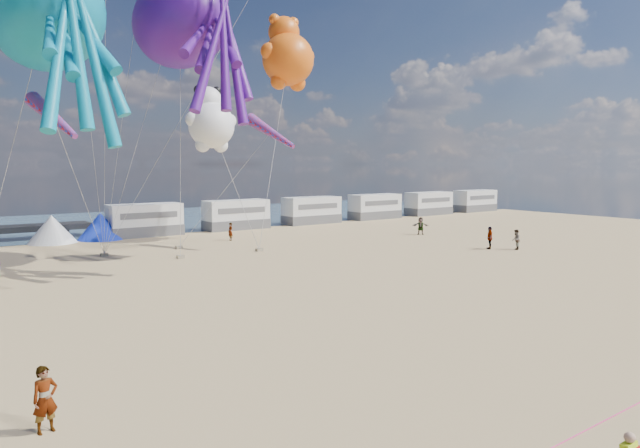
# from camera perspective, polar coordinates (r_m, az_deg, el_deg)

# --- Properties ---
(ground) EXTENTS (120.00, 120.00, 0.00)m
(ground) POSITION_cam_1_polar(r_m,az_deg,el_deg) (18.27, 8.29, -15.44)
(ground) COLOR tan
(ground) RESTS_ON ground
(water) EXTENTS (120.00, 120.00, 0.00)m
(water) POSITION_cam_1_polar(r_m,az_deg,el_deg) (68.45, -25.97, -0.17)
(water) COLOR #3E5E76
(water) RESTS_ON ground
(motorhome_0) EXTENTS (6.60, 2.50, 3.00)m
(motorhome_0) POSITION_cam_1_polar(r_m,az_deg,el_deg) (55.33, -17.10, 0.39)
(motorhome_0) COLOR silver
(motorhome_0) RESTS_ON ground
(motorhome_1) EXTENTS (6.60, 2.50, 3.00)m
(motorhome_1) POSITION_cam_1_polar(r_m,az_deg,el_deg) (59.11, -8.37, 0.93)
(motorhome_1) COLOR silver
(motorhome_1) RESTS_ON ground
(motorhome_2) EXTENTS (6.60, 2.50, 3.00)m
(motorhome_2) POSITION_cam_1_polar(r_m,az_deg,el_deg) (64.08, -0.85, 1.38)
(motorhome_2) COLOR silver
(motorhome_2) RESTS_ON ground
(motorhome_3) EXTENTS (6.60, 2.50, 3.00)m
(motorhome_3) POSITION_cam_1_polar(r_m,az_deg,el_deg) (69.99, 5.51, 1.75)
(motorhome_3) COLOR silver
(motorhome_3) RESTS_ON ground
(motorhome_4) EXTENTS (6.60, 2.50, 3.00)m
(motorhome_4) POSITION_cam_1_polar(r_m,az_deg,el_deg) (76.63, 10.82, 2.03)
(motorhome_4) COLOR silver
(motorhome_4) RESTS_ON ground
(motorhome_5) EXTENTS (6.60, 2.50, 3.00)m
(motorhome_5) POSITION_cam_1_polar(r_m,az_deg,el_deg) (83.83, 15.26, 2.26)
(motorhome_5) COLOR silver
(motorhome_5) RESTS_ON ground
(tent_white) EXTENTS (4.00, 4.00, 2.40)m
(tent_white) POSITION_cam_1_polar(r_m,az_deg,el_deg) (53.30, -25.23, -0.45)
(tent_white) COLOR white
(tent_white) RESTS_ON ground
(tent_blue) EXTENTS (4.00, 4.00, 2.40)m
(tent_blue) POSITION_cam_1_polar(r_m,az_deg,el_deg) (54.19, -21.09, -0.18)
(tent_blue) COLOR #1933CC
(tent_blue) RESTS_ON ground
(rope_line) EXTENTS (34.00, 0.03, 0.03)m
(rope_line) POSITION_cam_1_polar(r_m,az_deg,el_deg) (15.42, 22.28, -19.96)
(rope_line) COLOR #F2338C
(rope_line) RESTS_ON ground
(standing_person) EXTENTS (0.68, 0.51, 1.70)m
(standing_person) POSITION_cam_1_polar(r_m,az_deg,el_deg) (16.28, -25.79, -15.51)
(standing_person) COLOR tan
(standing_person) RESTS_ON ground
(beachgoer_1) EXTENTS (0.93, 0.82, 1.59)m
(beachgoer_1) POSITION_cam_1_polar(r_m,az_deg,el_deg) (47.00, 19.00, -1.49)
(beachgoer_1) COLOR #7F6659
(beachgoer_1) RESTS_ON ground
(beachgoer_3) EXTENTS (1.29, 1.27, 1.78)m
(beachgoer_3) POSITION_cam_1_polar(r_m,az_deg,el_deg) (46.78, 16.61, -1.33)
(beachgoer_3) COLOR #7F6659
(beachgoer_3) RESTS_ON ground
(beachgoer_4) EXTENTS (0.96, 0.98, 1.65)m
(beachgoer_4) POSITION_cam_1_polar(r_m,az_deg,el_deg) (54.90, 10.03, -0.19)
(beachgoer_4) COLOR #7F6659
(beachgoer_4) RESTS_ON ground
(beachgoer_5) EXTENTS (0.48, 1.46, 1.56)m
(beachgoer_5) POSITION_cam_1_polar(r_m,az_deg,el_deg) (50.46, -8.95, -0.76)
(beachgoer_5) COLOR #7F6659
(beachgoer_5) RESTS_ON ground
(sandbag_b) EXTENTS (0.50, 0.35, 0.22)m
(sandbag_b) POSITION_cam_1_polar(r_m,az_deg,el_deg) (41.70, -13.78, -3.21)
(sandbag_b) COLOR gray
(sandbag_b) RESTS_ON ground
(sandbag_c) EXTENTS (0.50, 0.35, 0.22)m
(sandbag_c) POSITION_cam_1_polar(r_m,az_deg,el_deg) (44.02, -6.10, -2.59)
(sandbag_c) COLOR gray
(sandbag_c) RESTS_ON ground
(sandbag_d) EXTENTS (0.50, 0.35, 0.22)m
(sandbag_d) POSITION_cam_1_polar(r_m,az_deg,el_deg) (46.43, -13.91, -2.28)
(sandbag_d) COLOR gray
(sandbag_d) RESTS_ON ground
(sandbag_e) EXTENTS (0.50, 0.35, 0.22)m
(sandbag_e) POSITION_cam_1_polar(r_m,az_deg,el_deg) (44.29, -20.77, -2.89)
(sandbag_e) COLOR gray
(sandbag_e) RESTS_ON ground
(kite_octopus_teal) EXTENTS (6.32, 11.41, 12.35)m
(kite_octopus_teal) POSITION_cam_1_polar(r_m,az_deg,el_deg) (34.74, -25.73, 18.33)
(kite_octopus_teal) COLOR #097FA2
(kite_octopus_purple) EXTENTS (8.51, 11.99, 12.59)m
(kite_octopus_purple) POSITION_cam_1_polar(r_m,az_deg,el_deg) (41.89, -13.79, 18.93)
(kite_octopus_purple) COLOR #4A127E
(kite_panda) EXTENTS (4.26, 4.05, 5.54)m
(kite_panda) POSITION_cam_1_polar(r_m,az_deg,el_deg) (41.28, -10.81, 9.69)
(kite_panda) COLOR white
(kite_teddy_orange) EXTENTS (6.43, 6.19, 7.67)m
(kite_teddy_orange) POSITION_cam_1_polar(r_m,az_deg,el_deg) (51.34, -3.21, 16.10)
(kite_teddy_orange) COLOR orange
(windsock_mid) EXTENTS (2.05, 5.67, 5.58)m
(windsock_mid) POSITION_cam_1_polar(r_m,az_deg,el_deg) (45.88, -4.94, 9.13)
(windsock_mid) COLOR red
(windsock_right) EXTENTS (2.29, 4.74, 4.68)m
(windsock_right) POSITION_cam_1_polar(r_m,az_deg,el_deg) (34.47, -25.14, 9.67)
(windsock_right) COLOR red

